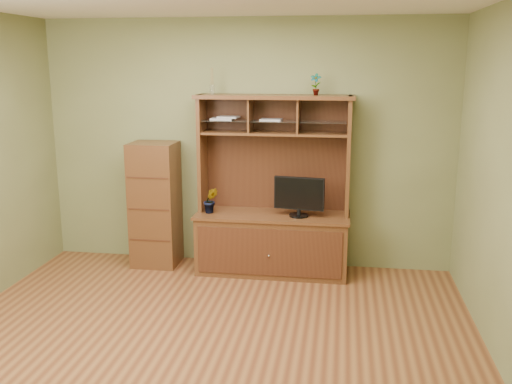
# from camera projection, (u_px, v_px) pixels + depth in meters

# --- Properties ---
(room) EXTENTS (4.54, 4.04, 2.74)m
(room) POSITION_uv_depth(u_px,v_px,m) (202.00, 181.00, 4.33)
(room) COLOR brown
(room) RESTS_ON ground
(media_hutch) EXTENTS (1.66, 0.61, 1.90)m
(media_hutch) POSITION_uv_depth(u_px,v_px,m) (273.00, 225.00, 6.13)
(media_hutch) COLOR #4A2C15
(media_hutch) RESTS_ON room
(monitor) EXTENTS (0.53, 0.20, 0.42)m
(monitor) POSITION_uv_depth(u_px,v_px,m) (299.00, 196.00, 5.93)
(monitor) COLOR black
(monitor) RESTS_ON media_hutch
(orchid_plant) EXTENTS (0.18, 0.16, 0.28)m
(orchid_plant) POSITION_uv_depth(u_px,v_px,m) (211.00, 200.00, 6.09)
(orchid_plant) COLOR #275F20
(orchid_plant) RESTS_ON media_hutch
(top_plant) EXTENTS (0.13, 0.10, 0.22)m
(top_plant) POSITION_uv_depth(u_px,v_px,m) (316.00, 84.00, 5.81)
(top_plant) COLOR #2E6021
(top_plant) RESTS_ON media_hutch
(reed_diffuser) EXTENTS (0.05, 0.05, 0.27)m
(reed_diffuser) POSITION_uv_depth(u_px,v_px,m) (212.00, 84.00, 5.97)
(reed_diffuser) COLOR silver
(reed_diffuser) RESTS_ON media_hutch
(magazines) EXTENTS (0.75, 0.19, 0.04)m
(magazines) POSITION_uv_depth(u_px,v_px,m) (240.00, 119.00, 6.01)
(magazines) COLOR #AAAAAF
(magazines) RESTS_ON media_hutch
(side_cabinet) EXTENTS (0.49, 0.45, 1.38)m
(side_cabinet) POSITION_uv_depth(u_px,v_px,m) (155.00, 204.00, 6.32)
(side_cabinet) COLOR #4A2C15
(side_cabinet) RESTS_ON room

